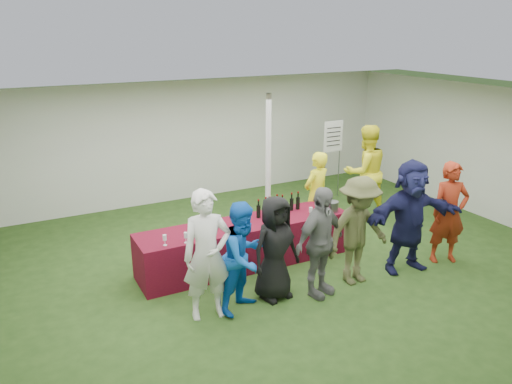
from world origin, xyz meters
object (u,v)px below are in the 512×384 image
dump_bucket (332,207)px  customer_2 (275,248)px  serving_table (245,244)px  wine_list_sign (333,142)px  staff_back (365,172)px  customer_0 (207,255)px  customer_1 (244,257)px  customer_6 (449,213)px  customer_4 (358,231)px  customer_3 (320,242)px  customer_5 (409,216)px  staff_pourer (316,195)px

dump_bucket → customer_2: bearing=-150.8°
serving_table → wine_list_sign: wine_list_sign is taller
dump_bucket → staff_back: staff_back is taller
customer_0 → customer_1: customer_0 is taller
customer_1 → customer_6: (3.70, -0.19, 0.07)m
dump_bucket → customer_0: customer_0 is taller
dump_bucket → customer_4: 1.15m
staff_back → customer_3: staff_back is taller
customer_2 → customer_5: (2.33, -0.22, 0.15)m
customer_5 → staff_pourer: bearing=114.3°
customer_1 → customer_6: size_ratio=0.92×
serving_table → dump_bucket: bearing=-8.0°
staff_pourer → customer_4: size_ratio=0.96×
customer_0 → customer_3: customer_0 is taller
customer_1 → customer_3: (1.15, -0.15, 0.04)m
wine_list_sign → staff_pourer: size_ratio=1.09×
serving_table → staff_back: (3.17, 0.87, 0.60)m
customer_1 → staff_back: bearing=2.7°
customer_4 → customer_3: bearing=-179.1°
serving_table → staff_pourer: size_ratio=2.18×
staff_pourer → customer_5: size_ratio=0.89×
staff_back → customer_1: 4.33m
customer_1 → customer_4: customer_4 is taller
staff_pourer → customer_3: 2.18m
staff_pourer → customer_2: (-1.78, -1.61, -0.05)m
staff_back → customer_3: size_ratio=1.16×
customer_2 → customer_3: size_ratio=0.93×
customer_0 → customer_6: 4.22m
serving_table → staff_pourer: bearing=15.1°
staff_pourer → customer_4: customer_4 is taller
customer_4 → customer_6: 1.82m
customer_1 → customer_3: size_ratio=0.95×
dump_bucket → customer_6: (1.50, -1.20, 0.03)m
customer_3 → dump_bucket: bearing=31.2°
dump_bucket → customer_6: customer_6 is taller
customer_0 → customer_1: bearing=1.3°
customer_1 → customer_5: 2.88m
customer_0 → dump_bucket: bearing=26.8°
dump_bucket → serving_table: bearing=172.0°
customer_0 → customer_5: bearing=4.3°
staff_pourer → customer_4: 1.84m
serving_table → dump_bucket: 1.66m
serving_table → wine_list_sign: size_ratio=2.00×
wine_list_sign → customer_6: 3.65m
customer_1 → customer_3: bearing=-33.8°
dump_bucket → customer_3: 1.56m
dump_bucket → staff_back: bearing=34.3°
staff_pourer → customer_6: bearing=110.2°
staff_pourer → customer_6: customer_6 is taller
serving_table → customer_6: 3.43m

